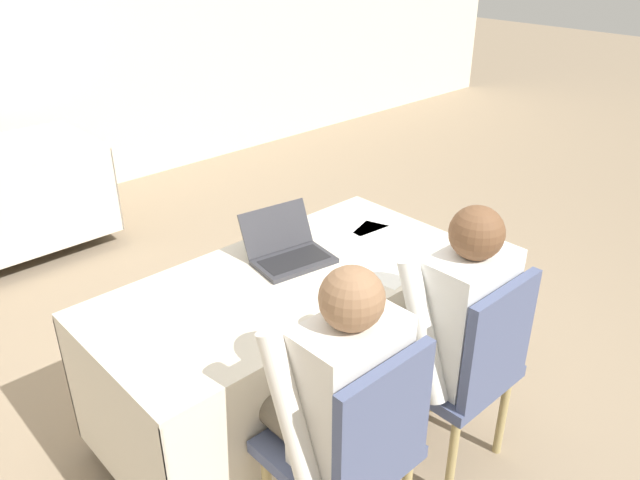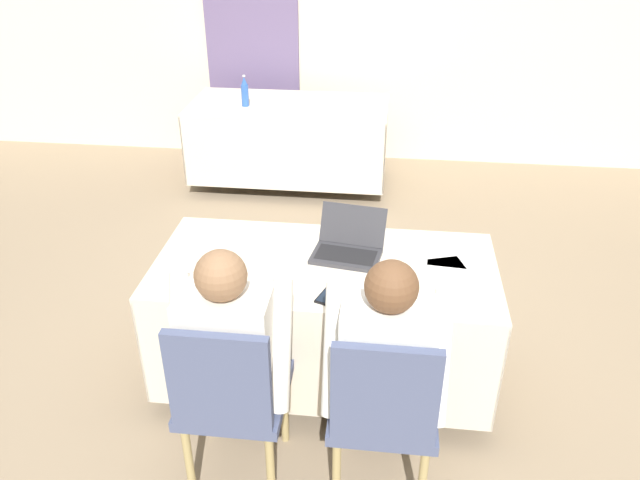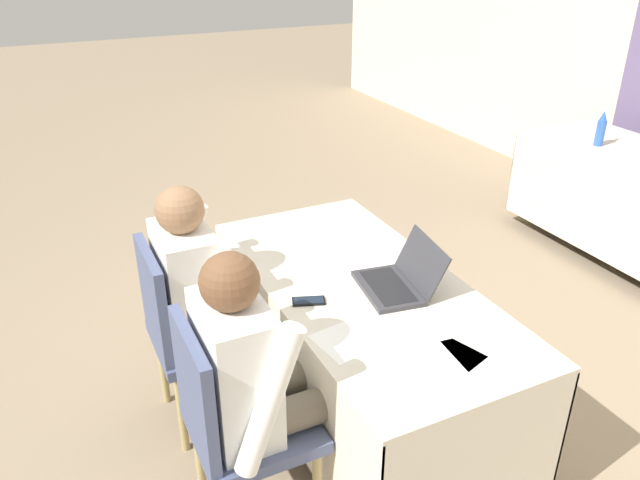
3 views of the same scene
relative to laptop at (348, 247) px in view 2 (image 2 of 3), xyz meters
The scene contains 15 objects.
ground_plane 0.78m from the laptop, 133.55° to the right, with size 24.00×24.00×0.00m, color gray.
wall_back 3.17m from the laptop, 91.91° to the left, with size 12.00×0.06×2.70m.
curtain_panel 3.30m from the laptop, 110.15° to the left, with size 0.85×0.04×2.65m.
conference_table_near 0.26m from the laptop, 133.55° to the right, with size 1.67×0.80×0.73m.
conference_table_far 2.50m from the laptop, 106.02° to the left, with size 1.67×0.80×0.73m.
laptop is the anchor object (origin of this frame).
cell_phone 0.39m from the laptop, 99.62° to the right, with size 0.10×0.15×0.01m.
paper_beside_laptop 0.51m from the laptop, 15.18° to the right, with size 0.29×0.35×0.00m.
paper_centre_table 0.40m from the laptop, 54.86° to the right, with size 0.25×0.32×0.00m.
paper_left_edge 0.51m from the laptop, ahead, with size 0.24×0.31×0.00m.
water_bottle 2.51m from the laptop, 114.30° to the left, with size 0.06×0.06×0.26m.
chair_near_left 0.95m from the laptop, 117.25° to the right, with size 0.44×0.44×0.92m.
chair_near_right 0.88m from the laptop, 75.45° to the right, with size 0.44×0.44×0.92m.
person_checkered_shirt 0.83m from the laptop, 120.56° to the right, with size 0.50×0.52×1.18m.
person_white_shirt 0.75m from the laptop, 73.43° to the right, with size 0.50×0.52×1.18m.
Camera 2 is at (0.28, -2.56, 2.33)m, focal length 35.00 mm.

